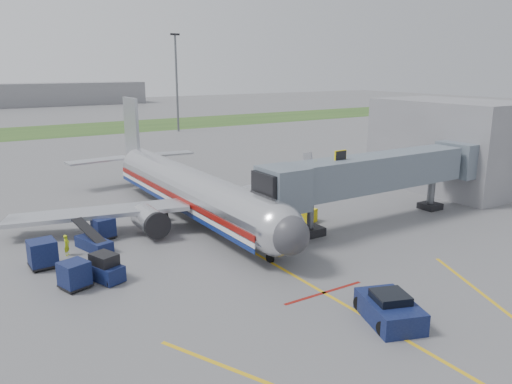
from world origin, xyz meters
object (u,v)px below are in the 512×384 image
airliner (190,189)px  ramp_worker (67,245)px  belt_loader (94,243)px  pushback_tug (390,310)px  baggage_tug (105,269)px

airliner → ramp_worker: 12.82m
airliner → belt_loader: 10.96m
airliner → pushback_tug: 24.00m
baggage_tug → belt_loader: 6.26m
belt_loader → ramp_worker: size_ratio=2.71×
belt_loader → ramp_worker: (-1.99, -0.20, 0.29)m
pushback_tug → baggage_tug: size_ratio=1.57×
airliner → baggage_tug: airliner is taller
airliner → belt_loader: (-10.01, -3.91, -2.14)m
pushback_tug → airliner: bearing=91.7°
pushback_tug → belt_loader: (-10.74, 20.00, -0.20)m
ramp_worker → belt_loader: bearing=-46.7°
airliner → ramp_worker: size_ratio=22.49×
airliner → ramp_worker: airliner is taller
belt_loader → ramp_worker: bearing=-174.3°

